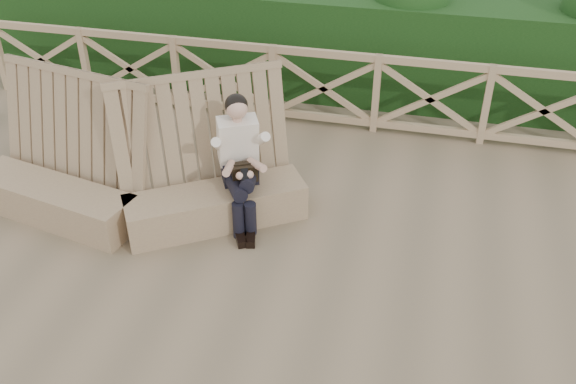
# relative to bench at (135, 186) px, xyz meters

# --- Properties ---
(ground) EXTENTS (60.00, 60.00, 0.00)m
(ground) POSITION_rel_bench_xyz_m (1.57, -0.86, -0.39)
(ground) COLOR brown
(ground) RESTS_ON ground
(bench) EXTENTS (3.72, 1.71, 1.55)m
(bench) POSITION_rel_bench_xyz_m (0.00, 0.00, 0.00)
(bench) COLOR #81634A
(bench) RESTS_ON ground
(woman) EXTENTS (0.64, 0.94, 1.43)m
(woman) POSITION_rel_bench_xyz_m (1.13, 0.27, 0.36)
(woman) COLOR black
(woman) RESTS_ON ground
(guardrail) EXTENTS (10.10, 0.09, 1.10)m
(guardrail) POSITION_rel_bench_xyz_m (1.57, 2.64, 0.17)
(guardrail) COLOR #947456
(guardrail) RESTS_ON ground
(hedge) EXTENTS (12.00, 1.20, 1.50)m
(hedge) POSITION_rel_bench_xyz_m (1.57, 3.84, 0.36)
(hedge) COLOR black
(hedge) RESTS_ON ground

